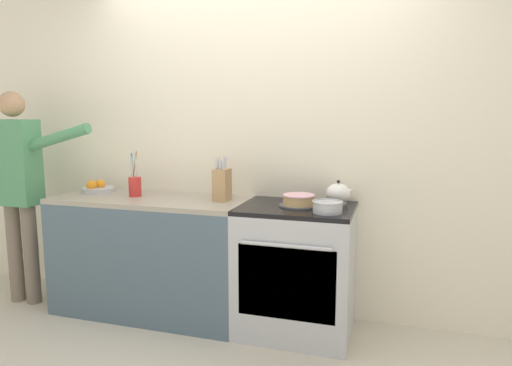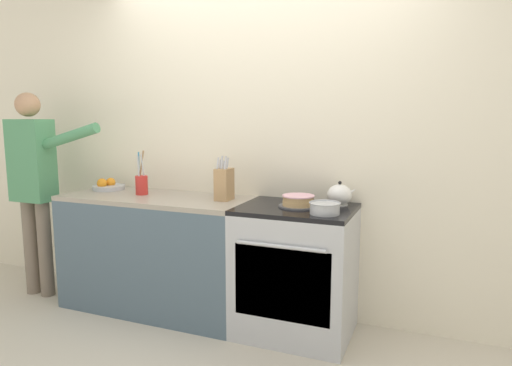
{
  "view_description": "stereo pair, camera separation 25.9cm",
  "coord_description": "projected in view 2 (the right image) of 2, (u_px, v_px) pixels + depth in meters",
  "views": [
    {
      "loc": [
        0.99,
        -2.66,
        1.49
      ],
      "look_at": [
        0.09,
        0.27,
        1.04
      ],
      "focal_mm": 32.0,
      "sensor_mm": 36.0,
      "label": 1
    },
    {
      "loc": [
        1.23,
        -2.57,
        1.49
      ],
      "look_at": [
        0.09,
        0.27,
        1.04
      ],
      "focal_mm": 32.0,
      "sensor_mm": 36.0,
      "label": 2
    }
  ],
  "objects": [
    {
      "name": "utensil_crock",
      "position": [
        142.0,
        184.0,
        3.5
      ],
      "size": [
        0.09,
        0.09,
        0.34
      ],
      "color": "red",
      "rests_on": "counter_cabinet"
    },
    {
      "name": "person_baker",
      "position": [
        34.0,
        176.0,
        3.7
      ],
      "size": [
        0.94,
        0.2,
        1.67
      ],
      "rotation": [
        0.0,
        0.0,
        -0.02
      ],
      "color": "#7A6B5B",
      "rests_on": "ground_plane"
    },
    {
      "name": "fruit_bowl",
      "position": [
        108.0,
        186.0,
        3.74
      ],
      "size": [
        0.26,
        0.26,
        0.1
      ],
      "color": "#B7BABF",
      "rests_on": "counter_cabinet"
    },
    {
      "name": "layer_cake",
      "position": [
        298.0,
        201.0,
        3.04
      ],
      "size": [
        0.26,
        0.26,
        0.08
      ],
      "color": "#4C4C51",
      "rests_on": "stove_range"
    },
    {
      "name": "tea_kettle",
      "position": [
        340.0,
        195.0,
        3.09
      ],
      "size": [
        0.2,
        0.17,
        0.17
      ],
      "color": "white",
      "rests_on": "stove_range"
    },
    {
      "name": "knife_block",
      "position": [
        224.0,
        184.0,
        3.27
      ],
      "size": [
        0.1,
        0.14,
        0.32
      ],
      "color": "tan",
      "rests_on": "counter_cabinet"
    },
    {
      "name": "counter_cabinet",
      "position": [
        157.0,
        252.0,
        3.52
      ],
      "size": [
        1.46,
        0.6,
        0.89
      ],
      "color": "#4C6070",
      "rests_on": "ground_plane"
    },
    {
      "name": "stove_range",
      "position": [
        295.0,
        271.0,
        3.1
      ],
      "size": [
        0.76,
        0.63,
        0.89
      ],
      "color": "#B7BABF",
      "rests_on": "ground_plane"
    },
    {
      "name": "mixing_bowl",
      "position": [
        325.0,
        208.0,
        2.82
      ],
      "size": [
        0.2,
        0.2,
        0.07
      ],
      "color": "#B7BABF",
      "rests_on": "stove_range"
    },
    {
      "name": "ground_plane",
      "position": [
        229.0,
        342.0,
        3.03
      ],
      "size": [
        16.0,
        16.0,
        0.0
      ],
      "primitive_type": "plane",
      "color": "beige"
    },
    {
      "name": "wall_back",
      "position": [
        263.0,
        141.0,
        3.41
      ],
      "size": [
        8.0,
        0.04,
        2.6
      ],
      "color": "silver",
      "rests_on": "ground_plane"
    }
  ]
}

